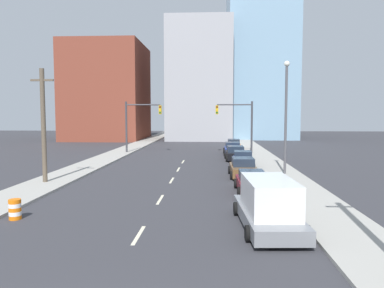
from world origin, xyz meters
The scene contains 22 objects.
sidewalk_left centered at (-8.58, 46.17, 0.07)m, with size 3.23×92.34×0.14m.
sidewalk_right centered at (8.58, 46.17, 0.07)m, with size 3.23×92.34×0.14m.
lane_stripe_at_8m centered at (0.00, 7.99, 0.00)m, with size 0.16×2.40×0.01m, color beige.
lane_stripe_at_14m centered at (0.00, 14.32, 0.00)m, with size 0.16×2.40×0.01m, color beige.
lane_stripe_at_21m centered at (0.00, 20.54, 0.00)m, with size 0.16×2.40×0.01m, color beige.
lane_stripe_at_26m centered at (0.00, 25.99, 0.00)m, with size 0.16×2.40×0.01m, color beige.
lane_stripe_at_31m centered at (0.00, 31.33, 0.00)m, with size 0.16×2.40×0.01m, color beige.
building_brick_left centered at (-17.08, 64.58, 9.01)m, with size 14.00×16.00×18.03m.
building_office_center centered at (0.59, 68.58, 11.08)m, with size 12.00×20.00×22.17m.
building_glass_right centered at (12.63, 72.58, 18.02)m, with size 13.00×20.00×36.05m.
traffic_signal_left centered at (-6.43, 39.32, 4.18)m, with size 4.55×0.35×6.43m.
traffic_signal_right centered at (6.55, 39.32, 4.18)m, with size 4.55×0.35×6.43m.
utility_pole_left_mid centered at (-8.76, 18.71, 4.14)m, with size 1.60×0.32×8.03m.
traffic_barrel centered at (-6.21, 9.94, 0.47)m, with size 0.56×0.56×0.95m.
street_lamp centered at (8.80, 23.29, 5.20)m, with size 0.44×0.44×9.05m.
box_truck_gray centered at (5.40, 9.22, 1.02)m, with size 2.74×6.22×2.17m.
sedan_maroon centered at (5.46, 16.47, 0.63)m, with size 2.03×4.52×1.38m.
sedan_brown centered at (5.40, 22.49, 0.68)m, with size 2.19×4.45×1.49m.
sedan_navy centered at (5.80, 27.57, 0.69)m, with size 2.25×4.47×1.52m.
sedan_black centered at (5.45, 32.98, 0.68)m, with size 2.24×4.43×1.51m.
sedan_blue centered at (5.44, 38.20, 0.70)m, with size 2.19×4.48×1.52m.
sedan_orange centered at (5.90, 43.91, 0.67)m, with size 2.12×4.54×1.49m.
Camera 1 is at (2.97, -6.72, 4.93)m, focal length 35.00 mm.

